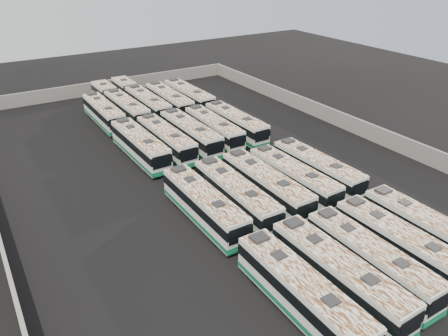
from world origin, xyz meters
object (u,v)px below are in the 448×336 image
(bus_back_center, at_px, (140,99))
(bus_midfront_left, at_px, (236,195))
(bus_front_right, at_px, (401,245))
(bus_back_right, at_px, (169,101))
(bus_back_far_left, at_px, (104,113))
(bus_back_left, at_px, (119,103))
(bus_midback_right, at_px, (214,128))
(bus_front_far_right, at_px, (427,231))
(bus_midfront_center, at_px, (266,185))
(bus_front_center, at_px, (370,259))
(bus_front_left, at_px, (338,274))
(bus_midback_center, at_px, (190,134))
(bus_midback_far_right, at_px, (236,123))
(bus_midfront_far_left, at_px, (204,205))
(bus_midback_far_left, at_px, (140,145))
(bus_back_far_right, at_px, (189,97))
(bus_midback_left, at_px, (166,140))
(bus_midfront_right, at_px, (293,178))
(bus_midfront_far_right, at_px, (317,169))
(bus_front_far_left, at_px, (301,293))

(bus_back_center, bearing_deg, bus_midfront_left, -96.18)
(bus_front_right, xyz_separation_m, bus_back_right, (-0.02, 42.44, 0.06))
(bus_back_far_left, xyz_separation_m, bus_back_left, (3.32, 2.94, -0.00))
(bus_back_center, xyz_separation_m, bus_back_right, (3.41, -3.48, 0.04))
(bus_front_right, xyz_separation_m, bus_midback_right, (0.07, 29.23, -0.01))
(bus_front_far_right, xyz_separation_m, bus_back_far_left, (-13.70, 42.57, 0.01))
(bus_midfront_center, distance_m, bus_back_far_left, 30.12)
(bus_front_center, relative_size, bus_front_right, 0.98)
(bus_back_far_left, relative_size, bus_back_center, 0.63)
(bus_front_left, height_order, bus_midback_center, bus_front_left)
(bus_back_far_left, bearing_deg, bus_midback_far_right, -44.61)
(bus_front_far_right, bearing_deg, bus_midfront_far_left, 136.20)
(bus_midback_far_right, height_order, bus_back_right, bus_back_right)
(bus_front_far_right, bearing_deg, bus_back_right, 94.93)
(bus_midback_center, relative_size, bus_back_left, 0.66)
(bus_front_center, xyz_separation_m, bus_front_far_right, (6.93, 0.06, 0.01))
(bus_front_center, height_order, bus_midback_far_left, bus_midback_far_left)
(bus_back_far_right, bearing_deg, bus_back_far_left, 179.62)
(bus_midback_left, relative_size, bus_back_right, 0.98)
(bus_front_left, bearing_deg, bus_front_right, -0.96)
(bus_front_left, bearing_deg, bus_midfront_center, 74.93)
(bus_midback_far_left, xyz_separation_m, bus_back_right, (10.17, 13.36, 0.01))
(bus_midback_left, height_order, bus_back_far_left, bus_midback_left)
(bus_midfront_center, distance_m, bus_back_right, 29.30)
(bus_midfront_far_left, distance_m, bus_midback_far_right, 20.97)
(bus_front_right, distance_m, bus_midfront_right, 13.20)
(bus_midfront_far_left, relative_size, bus_midback_far_right, 1.01)
(bus_front_far_right, bearing_deg, bus_midback_center, 103.54)
(bus_midfront_right, relative_size, bus_back_center, 0.63)
(bus_front_right, distance_m, bus_back_far_left, 43.86)
(bus_midfront_far_left, bearing_deg, bus_midfront_far_right, 0.02)
(bus_front_center, bearing_deg, bus_back_far_right, 81.23)
(bus_midfront_far_left, distance_m, bus_midback_left, 16.05)
(bus_front_left, relative_size, bus_midfront_right, 1.03)
(bus_midfront_far_right, distance_m, bus_midback_left, 18.73)
(bus_midfront_center, height_order, bus_back_left, bus_midfront_center)
(bus_front_far_left, height_order, bus_back_left, bus_front_far_left)
(bus_midfront_far_right, bearing_deg, bus_front_center, -118.61)
(bus_midback_far_right, distance_m, bus_back_far_left, 19.20)
(bus_midfront_far_left, height_order, bus_midback_far_right, bus_midfront_far_left)
(bus_midback_center, bearing_deg, bus_midfront_far_right, -66.72)
(bus_midfront_right, height_order, bus_midback_right, bus_midback_right)
(bus_midback_center, distance_m, bus_back_right, 13.73)
(bus_midback_right, xyz_separation_m, bus_back_far_right, (3.44, 13.47, 0.07))
(bus_front_left, height_order, bus_midback_far_right, bus_front_left)
(bus_midfront_far_right, distance_m, bus_back_left, 33.78)
(bus_midback_center, bearing_deg, bus_midfront_far_left, -114.35)
(bus_front_center, distance_m, bus_midback_far_right, 29.98)
(bus_midback_center, height_order, bus_back_center, bus_midback_center)
(bus_back_right, bearing_deg, bus_back_center, 135.11)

